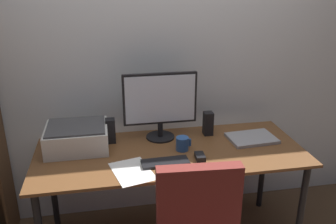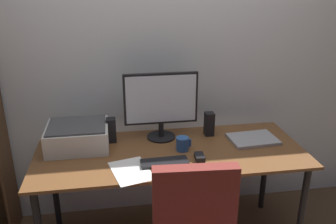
# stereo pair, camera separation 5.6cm
# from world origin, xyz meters

# --- Properties ---
(back_wall) EXTENTS (6.40, 0.10, 2.60)m
(back_wall) POSITION_xyz_m (0.00, 0.52, 1.30)
(back_wall) COLOR silver
(back_wall) RESTS_ON ground
(desk) EXTENTS (1.75, 0.71, 0.74)m
(desk) POSITION_xyz_m (0.00, 0.00, 0.66)
(desk) COLOR brown
(desk) RESTS_ON ground
(monitor) EXTENTS (0.51, 0.20, 0.47)m
(monitor) POSITION_xyz_m (-0.03, 0.21, 1.01)
(monitor) COLOR black
(monitor) RESTS_ON desk
(keyboard) EXTENTS (0.29, 0.12, 0.02)m
(keyboard) POSITION_xyz_m (-0.06, -0.16, 0.75)
(keyboard) COLOR black
(keyboard) RESTS_ON desk
(mouse) EXTENTS (0.06, 0.10, 0.03)m
(mouse) POSITION_xyz_m (0.16, -0.14, 0.76)
(mouse) COLOR black
(mouse) RESTS_ON desk
(coffee_mug) EXTENTS (0.10, 0.08, 0.09)m
(coffee_mug) POSITION_xyz_m (0.08, 0.00, 0.78)
(coffee_mug) COLOR #285193
(coffee_mug) RESTS_ON desk
(laptop) EXTENTS (0.34, 0.25, 0.02)m
(laptop) POSITION_xyz_m (0.59, 0.06, 0.75)
(laptop) COLOR #99999E
(laptop) RESTS_ON desk
(speaker_left) EXTENTS (0.06, 0.07, 0.17)m
(speaker_left) POSITION_xyz_m (-0.38, 0.20, 0.82)
(speaker_left) COLOR black
(speaker_left) RESTS_ON desk
(speaker_right) EXTENTS (0.06, 0.07, 0.17)m
(speaker_right) POSITION_xyz_m (0.31, 0.20, 0.82)
(speaker_right) COLOR black
(speaker_right) RESTS_ON desk
(printer) EXTENTS (0.40, 0.34, 0.16)m
(printer) POSITION_xyz_m (-0.60, 0.15, 0.82)
(printer) COLOR silver
(printer) RESTS_ON desk
(paper_sheet) EXTENTS (0.27, 0.34, 0.00)m
(paper_sheet) POSITION_xyz_m (-0.27, -0.22, 0.74)
(paper_sheet) COLOR white
(paper_sheet) RESTS_ON desk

